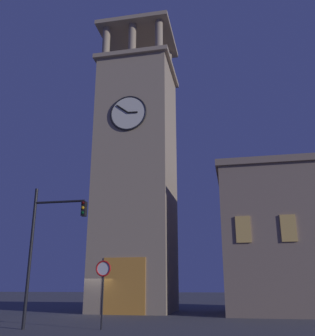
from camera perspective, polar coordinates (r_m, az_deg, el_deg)
ground_plane at (r=29.73m, az=-9.28°, el=-21.07°), size 200.00×200.00×0.00m
clocktower at (r=33.06m, az=-3.16°, el=-0.90°), size 6.79×6.83×28.43m
traffic_signal_near at (r=20.11m, az=-16.50°, el=-10.03°), size 2.92×0.41×6.90m
no_horn_sign at (r=19.34m, az=-8.25°, el=-15.72°), size 0.78×0.14×3.18m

